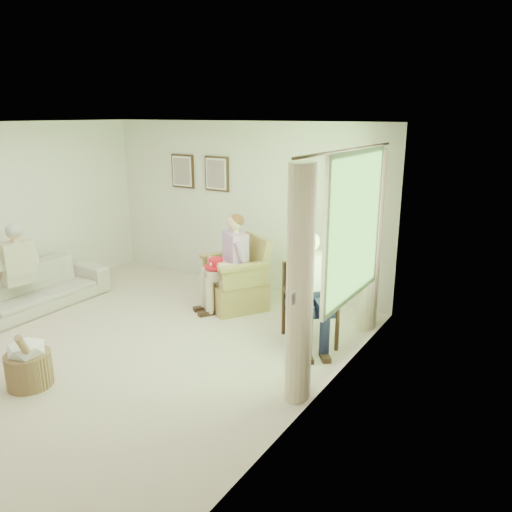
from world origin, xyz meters
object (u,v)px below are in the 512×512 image
at_px(wood_armchair, 313,301).
at_px(sofa, 35,288).
at_px(person_wicker, 231,257).
at_px(wicker_armchair, 237,285).
at_px(person_sofa, 14,265).
at_px(person_dark, 308,283).
at_px(red_hat, 216,264).
at_px(hatbox, 28,362).

relative_size(wood_armchair, sofa, 0.45).
bearing_deg(person_wicker, wicker_armchair, 122.22).
relative_size(wood_armchair, person_sofa, 0.74).
distance_m(wicker_armchair, person_dark, 1.60).
distance_m(person_wicker, person_dark, 1.49).
relative_size(wood_armchair, red_hat, 3.02).
bearing_deg(person_sofa, wicker_armchair, 138.88).
distance_m(sofa, person_sofa, 0.49).
relative_size(person_dark, hatbox, 2.00).
xyz_separation_m(wicker_armchair, person_sofa, (-2.42, -1.84, 0.39)).
height_order(wood_armchair, person_sofa, person_sofa).
height_order(wood_armchair, sofa, wood_armchair).
relative_size(person_sofa, hatbox, 1.88).
xyz_separation_m(person_wicker, person_sofa, (-2.42, -1.70, -0.07)).
height_order(red_hat, hatbox, red_hat).
bearing_deg(person_wicker, red_hat, -97.59).
bearing_deg(wicker_armchair, wood_armchair, 15.28).
relative_size(sofa, person_wicker, 1.53).
distance_m(wicker_armchair, person_wicker, 0.48).
xyz_separation_m(sofa, person_sofa, (0.00, -0.26, 0.42)).
xyz_separation_m(wood_armchair, person_dark, (0.00, -0.16, 0.27)).
bearing_deg(person_sofa, red_hat, 135.62).
bearing_deg(wood_armchair, person_wicker, 130.23).
height_order(person_wicker, person_sofa, person_wicker).
height_order(person_sofa, hatbox, person_sofa).
bearing_deg(hatbox, person_dark, 49.97).
relative_size(wicker_armchair, person_wicker, 0.76).
distance_m(person_dark, person_sofa, 4.04).
distance_m(person_wicker, red_hat, 0.24).
bearing_deg(wood_armchair, wicker_armchair, 125.09).
xyz_separation_m(person_dark, red_hat, (-1.56, 0.29, -0.10)).
bearing_deg(person_wicker, person_dark, 14.57).
height_order(wicker_armchair, hatbox, wicker_armchair).
relative_size(wood_armchair, hatbox, 1.39).
bearing_deg(red_hat, hatbox, -99.24).
distance_m(sofa, hatbox, 2.31).
height_order(sofa, person_dark, person_dark).
bearing_deg(red_hat, wicker_armchair, 65.35).
bearing_deg(person_dark, red_hat, 131.65).
relative_size(wicker_armchair, wood_armchair, 1.10).
height_order(person_wicker, hatbox, person_wicker).
distance_m(sofa, red_hat, 2.64).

